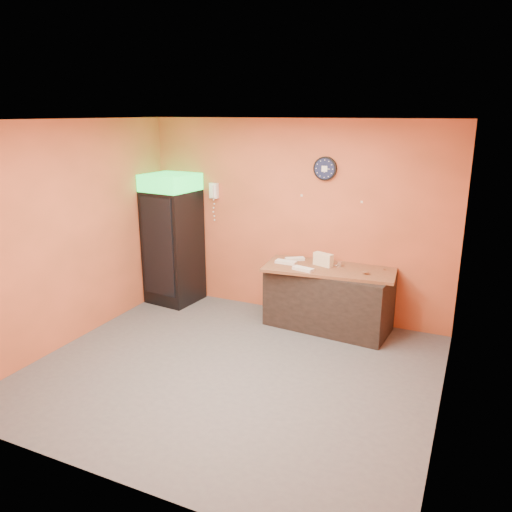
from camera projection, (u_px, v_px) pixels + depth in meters
The scene contains 15 objects.
floor at pixel (232, 370), 5.77m from camera, with size 4.50×4.50×0.00m, color #47474C.
back_wall at pixel (295, 219), 7.13m from camera, with size 4.50×0.02×2.80m, color #D4613B.
left_wall at pixel (71, 234), 6.27m from camera, with size 0.02×4.00×2.80m, color #D4613B.
right_wall at pixel (453, 283), 4.48m from camera, with size 0.02×4.00×2.80m, color #D4613B.
ceiling at pixel (228, 120), 4.99m from camera, with size 4.50×4.00×0.02m, color white.
beverage_cooler at pixel (172, 241), 7.63m from camera, with size 0.77×0.78×1.99m.
prep_counter at pixel (328, 299), 6.82m from camera, with size 1.65×0.73×0.83m, color black.
wall_clock at pixel (325, 169), 6.72m from camera, with size 0.32×0.06×0.32m.
wall_phone at pixel (214, 191), 7.50m from camera, with size 0.13×0.11×0.23m.
butcher_paper at pixel (330, 269), 6.70m from camera, with size 1.73×0.75×0.04m, color brown.
sub_roll_stack at pixel (323, 260), 6.75m from camera, with size 0.29×0.18×0.18m.
wrapped_sandwich_left at pixel (286, 262), 6.87m from camera, with size 0.29×0.11×0.04m, color silver.
wrapped_sandwich_mid at pixel (303, 269), 6.57m from camera, with size 0.28×0.11×0.04m, color silver.
wrapped_sandwich_right at pixel (295, 259), 7.02m from camera, with size 0.27×0.10×0.04m, color silver.
kitchen_tool at pixel (339, 264), 6.73m from camera, with size 0.07×0.07×0.07m, color silver.
Camera 1 is at (2.39, -4.59, 2.88)m, focal length 35.00 mm.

